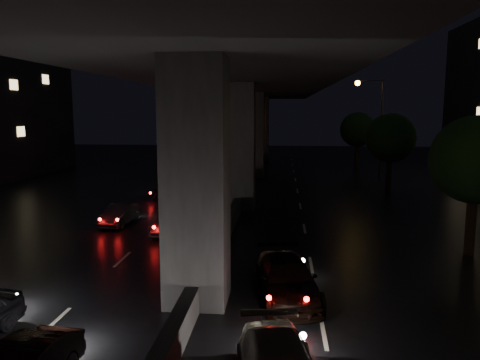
# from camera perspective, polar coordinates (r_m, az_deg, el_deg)

# --- Properties ---
(ground) EXTENTS (120.00, 120.00, 0.00)m
(ground) POSITION_cam_1_polar(r_m,az_deg,el_deg) (25.66, -1.14, -5.76)
(ground) COLOR black
(ground) RESTS_ON ground
(viaduct) EXTENTS (12.00, 80.00, 10.50)m
(viaduct) POSITION_cam_1_polar(r_m,az_deg,el_deg) (29.92, -0.12, 12.37)
(viaduct) COLOR #2E2E31
(viaduct) RESTS_ON ground
(median_barrier) EXTENTS (0.45, 70.00, 0.85)m
(median_barrier) POSITION_cam_1_polar(r_m,az_deg,el_deg) (30.42, -0.11, -2.67)
(median_barrier) COLOR #2E2E31
(median_barrier) RESTS_ON ground
(tree_b) EXTENTS (3.80, 3.80, 6.12)m
(tree_b) POSITION_cam_1_polar(r_m,az_deg,el_deg) (22.40, 26.77, 2.16)
(tree_b) COLOR black
(tree_b) RESTS_ON ground
(tree_c) EXTENTS (3.80, 3.80, 6.12)m
(tree_c) POSITION_cam_1_polar(r_m,az_deg,el_deg) (37.70, 17.87, 4.86)
(tree_c) COLOR black
(tree_c) RESTS_ON ground
(tree_d) EXTENTS (3.80, 3.80, 6.12)m
(tree_d) POSITION_cam_1_polar(r_m,az_deg,el_deg) (53.41, 14.13, 5.96)
(tree_d) COLOR black
(tree_d) RESTS_ON ground
(streetlight_far) EXTENTS (2.52, 0.44, 9.00)m
(streetlight_far) POSITION_cam_1_polar(r_m,az_deg,el_deg) (43.51, 16.19, 7.29)
(streetlight_far) COLOR #2D2D33
(streetlight_far) RESTS_ON ground
(car_3) EXTENTS (2.55, 4.82, 1.33)m
(car_3) POSITION_cam_1_polar(r_m,az_deg,el_deg) (16.24, 5.75, -11.90)
(car_3) COLOR black
(car_3) RESTS_ON ground
(car_4) EXTENTS (1.46, 3.50, 1.12)m
(car_4) POSITION_cam_1_polar(r_m,az_deg,el_deg) (26.97, -14.45, -4.10)
(car_4) COLOR black
(car_4) RESTS_ON ground
(car_5) EXTENTS (1.72, 3.81, 1.21)m
(car_5) POSITION_cam_1_polar(r_m,az_deg,el_deg) (24.66, -8.17, -4.98)
(car_5) COLOR #252528
(car_5) RESTS_ON ground
(car_6) EXTENTS (1.86, 3.36, 1.08)m
(car_6) POSITION_cam_1_polar(r_m,az_deg,el_deg) (34.39, -9.40, -1.29)
(car_6) COLOR black
(car_6) RESTS_ON ground
(car_7) EXTENTS (1.82, 3.90, 1.10)m
(car_7) POSITION_cam_1_polar(r_m,az_deg,el_deg) (41.57, -7.08, 0.45)
(car_7) COLOR black
(car_7) RESTS_ON ground
(car_8) EXTENTS (1.88, 3.54, 1.15)m
(car_8) POSITION_cam_1_polar(r_m,az_deg,el_deg) (36.83, -3.99, -0.50)
(car_8) COLOR black
(car_8) RESTS_ON ground
(car_9) EXTENTS (1.59, 3.75, 1.20)m
(car_9) POSITION_cam_1_polar(r_m,az_deg,el_deg) (46.22, -1.39, 1.38)
(car_9) COLOR #5C5350
(car_9) RESTS_ON ground
(car_10) EXTENTS (2.62, 4.45, 1.16)m
(car_10) POSITION_cam_1_polar(r_m,az_deg,el_deg) (54.10, -0.90, 2.40)
(car_10) COLOR black
(car_10) RESTS_ON ground
(car_11) EXTENTS (2.98, 5.00, 1.30)m
(car_11) POSITION_cam_1_polar(r_m,az_deg,el_deg) (54.81, -3.73, 2.53)
(car_11) COLOR black
(car_11) RESTS_ON ground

